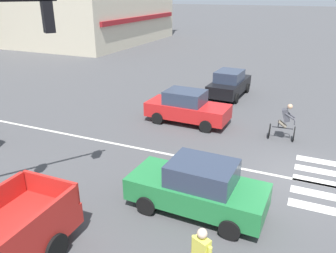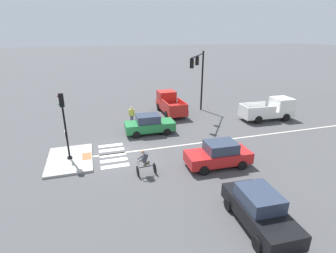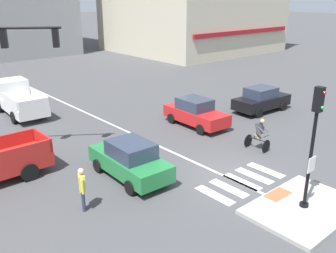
% 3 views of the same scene
% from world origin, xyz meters
% --- Properties ---
extents(ground_plane, '(300.00, 300.00, 0.00)m').
position_xyz_m(ground_plane, '(0.00, 0.00, 0.00)').
color(ground_plane, '#474749').
extents(traffic_island, '(4.18, 2.88, 0.15)m').
position_xyz_m(traffic_island, '(0.00, -3.35, 0.07)').
color(traffic_island, '#A3A099').
rests_on(traffic_island, ground).
extents(tactile_pad_front, '(1.10, 0.60, 0.01)m').
position_xyz_m(tactile_pad_front, '(0.00, -2.26, 0.15)').
color(tactile_pad_front, '#DB5B38').
rests_on(tactile_pad_front, traffic_island).
extents(signal_pole, '(0.44, 0.38, 4.42)m').
position_xyz_m(signal_pole, '(0.00, -3.36, 2.81)').
color(signal_pole, black).
rests_on(signal_pole, traffic_island).
extents(crosswalk_stripe_a, '(0.44, 1.80, 0.01)m').
position_xyz_m(crosswalk_stripe_a, '(-1.67, -0.54, 0.00)').
color(crosswalk_stripe_a, silver).
rests_on(crosswalk_stripe_a, ground).
extents(crosswalk_stripe_b, '(0.44, 1.80, 0.01)m').
position_xyz_m(crosswalk_stripe_b, '(-0.84, -0.54, 0.00)').
color(crosswalk_stripe_b, silver).
rests_on(crosswalk_stripe_b, ground).
extents(crosswalk_stripe_c, '(0.44, 1.80, 0.01)m').
position_xyz_m(crosswalk_stripe_c, '(0.00, -0.54, 0.00)').
color(crosswalk_stripe_c, silver).
rests_on(crosswalk_stripe_c, ground).
extents(crosswalk_stripe_d, '(0.44, 1.80, 0.01)m').
position_xyz_m(crosswalk_stripe_d, '(0.84, -0.54, 0.00)').
color(crosswalk_stripe_d, silver).
rests_on(crosswalk_stripe_d, ground).
extents(crosswalk_stripe_e, '(0.44, 1.80, 0.01)m').
position_xyz_m(crosswalk_stripe_e, '(1.67, -0.54, 0.00)').
color(crosswalk_stripe_e, silver).
rests_on(crosswalk_stripe_e, ground).
extents(lane_centre_line, '(0.14, 28.00, 0.01)m').
position_xyz_m(lane_centre_line, '(-0.15, 10.00, 0.00)').
color(lane_centre_line, silver).
rests_on(lane_centre_line, ground).
extents(car_red_eastbound_mid, '(1.95, 4.15, 1.64)m').
position_xyz_m(car_red_eastbound_mid, '(3.54, 5.78, 0.81)').
color(car_red_eastbound_mid, red).
rests_on(car_red_eastbound_mid, ground).
extents(car_green_westbound_near, '(1.94, 4.15, 1.64)m').
position_xyz_m(car_green_westbound_near, '(-3.26, 2.85, 0.81)').
color(car_green_westbound_near, '#237A3D').
rests_on(car_green_westbound_near, ground).
extents(car_black_cross_right, '(4.18, 2.01, 1.64)m').
position_xyz_m(car_black_cross_right, '(8.89, 4.99, 0.81)').
color(car_black_cross_right, black).
rests_on(car_black_cross_right, ground).
extents(pickup_truck_white_westbound_distant, '(2.24, 5.18, 2.08)m').
position_xyz_m(pickup_truck_white_westbound_distant, '(-3.50, 15.03, 0.98)').
color(pickup_truck_white_westbound_distant, white).
rests_on(pickup_truck_white_westbound_distant, ground).
extents(cyclist, '(0.72, 1.12, 1.68)m').
position_xyz_m(cyclist, '(3.29, 1.09, 0.87)').
color(cyclist, black).
rests_on(cyclist, ground).
extents(pedestrian_at_curb_left, '(0.34, 0.51, 1.67)m').
position_xyz_m(pedestrian_at_curb_left, '(-6.05, 1.83, 0.98)').
color(pedestrian_at_curb_left, '#2D334C').
rests_on(pedestrian_at_curb_left, ground).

